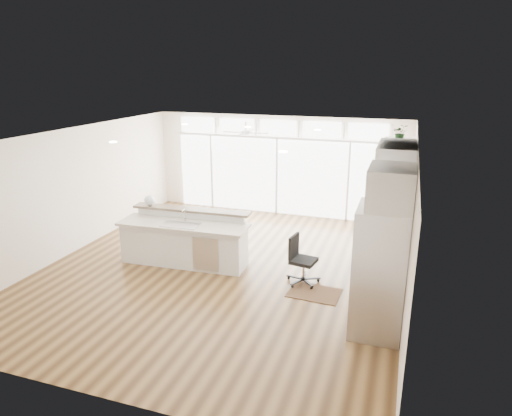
% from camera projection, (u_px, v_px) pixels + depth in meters
% --- Properties ---
extents(floor, '(7.00, 8.00, 0.02)m').
position_uv_depth(floor, '(223.00, 269.00, 9.29)').
color(floor, '#492F16').
rests_on(floor, ground).
extents(ceiling, '(7.00, 8.00, 0.02)m').
position_uv_depth(ceiling, '(220.00, 136.00, 8.49)').
color(ceiling, white).
rests_on(ceiling, wall_back).
extents(wall_back, '(7.00, 0.04, 2.70)m').
position_uv_depth(wall_back, '(278.00, 165.00, 12.51)').
color(wall_back, white).
rests_on(wall_back, floor).
extents(wall_front, '(7.00, 0.04, 2.70)m').
position_uv_depth(wall_front, '(88.00, 300.00, 5.26)').
color(wall_front, white).
rests_on(wall_front, floor).
extents(wall_left, '(0.04, 8.00, 2.70)m').
position_uv_depth(wall_left, '(74.00, 190.00, 9.95)').
color(wall_left, white).
rests_on(wall_left, floor).
extents(wall_right, '(0.04, 8.00, 2.70)m').
position_uv_depth(wall_right, '(410.00, 224.00, 7.82)').
color(wall_right, white).
rests_on(wall_right, floor).
extents(glass_wall, '(5.80, 0.06, 2.08)m').
position_uv_depth(glass_wall, '(277.00, 176.00, 12.54)').
color(glass_wall, silver).
rests_on(glass_wall, wall_back).
extents(transom_row, '(5.90, 0.06, 0.40)m').
position_uv_depth(transom_row, '(278.00, 128.00, 12.15)').
color(transom_row, silver).
rests_on(transom_row, wall_back).
extents(desk_window, '(0.04, 0.85, 0.85)m').
position_uv_depth(desk_window, '(409.00, 208.00, 8.05)').
color(desk_window, white).
rests_on(desk_window, wall_right).
extents(ceiling_fan, '(1.16, 1.16, 0.32)m').
position_uv_depth(ceiling_fan, '(246.00, 128.00, 11.24)').
color(ceiling_fan, silver).
rests_on(ceiling_fan, ceiling).
extents(recessed_lights, '(3.40, 3.00, 0.02)m').
position_uv_depth(recessed_lights, '(224.00, 135.00, 8.67)').
color(recessed_lights, beige).
rests_on(recessed_lights, ceiling).
extents(oven_cabinet, '(0.64, 1.20, 2.50)m').
position_uv_depth(oven_cabinet, '(394.00, 200.00, 9.58)').
color(oven_cabinet, white).
rests_on(oven_cabinet, floor).
extents(desk_nook, '(0.72, 1.30, 0.76)m').
position_uv_depth(desk_nook, '(384.00, 266.00, 8.49)').
color(desk_nook, white).
rests_on(desk_nook, floor).
extents(upper_cabinets, '(0.64, 1.30, 0.64)m').
position_uv_depth(upper_cabinets, '(396.00, 162.00, 7.90)').
color(upper_cabinets, white).
rests_on(upper_cabinets, wall_right).
extents(refrigerator, '(0.76, 0.90, 2.00)m').
position_uv_depth(refrigerator, '(380.00, 271.00, 6.82)').
color(refrigerator, silver).
rests_on(refrigerator, floor).
extents(fridge_cabinet, '(0.64, 0.90, 0.60)m').
position_uv_depth(fridge_cabinet, '(391.00, 187.00, 6.42)').
color(fridge_cabinet, white).
rests_on(fridge_cabinet, wall_right).
extents(framed_photos, '(0.06, 0.22, 0.80)m').
position_uv_depth(framed_photos, '(409.00, 206.00, 8.65)').
color(framed_photos, black).
rests_on(framed_photos, wall_right).
extents(kitchen_island, '(2.74, 1.15, 1.07)m').
position_uv_depth(kitchen_island, '(184.00, 239.00, 9.38)').
color(kitchen_island, white).
rests_on(kitchen_island, floor).
extents(rug, '(0.96, 0.72, 0.01)m').
position_uv_depth(rug, '(314.00, 293.00, 8.27)').
color(rug, '#311C0F').
rests_on(rug, floor).
extents(office_chair, '(0.55, 0.52, 0.92)m').
position_uv_depth(office_chair, '(304.00, 260.00, 8.54)').
color(office_chair, black).
rests_on(office_chair, floor).
extents(fishbowl, '(0.24, 0.24, 0.23)m').
position_uv_depth(fishbowl, '(149.00, 200.00, 9.81)').
color(fishbowl, silver).
rests_on(fishbowl, kitchen_island).
extents(monitor, '(0.15, 0.47, 0.39)m').
position_uv_depth(monitor, '(382.00, 237.00, 8.35)').
color(monitor, black).
rests_on(monitor, desk_nook).
extents(keyboard, '(0.12, 0.29, 0.01)m').
position_uv_depth(keyboard, '(372.00, 245.00, 8.45)').
color(keyboard, silver).
rests_on(keyboard, desk_nook).
extents(potted_plant, '(0.35, 0.37, 0.26)m').
position_uv_depth(potted_plant, '(400.00, 134.00, 9.18)').
color(potted_plant, '#225023').
rests_on(potted_plant, oven_cabinet).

